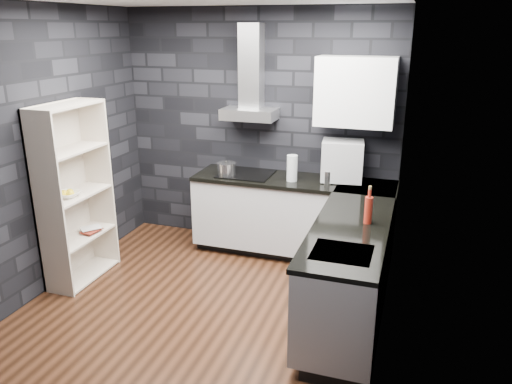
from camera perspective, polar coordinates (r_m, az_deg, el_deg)
The scene contains 27 objects.
ground at distance 4.85m, azimuth -5.74°, elevation -12.49°, with size 3.20×3.20×0.00m, color #3F2214.
wall_back at distance 5.79m, azimuth 0.36°, elevation 7.13°, with size 3.20×0.05×2.70m, color black.
wall_front at distance 3.00m, azimuth -19.20°, elevation -4.88°, with size 3.20×0.05×2.70m, color black.
wall_left at distance 5.19m, azimuth -22.92°, elevation 4.34°, with size 0.05×3.20×2.70m, color black.
wall_right at distance 3.95m, azimuth 15.71°, elevation 1.03°, with size 0.05×3.20×2.70m, color black.
toekick_back at distance 5.81m, azimuth 4.19°, elevation -6.42°, with size 2.18×0.50×0.10m, color black.
toekick_right at distance 4.60m, azimuth 10.72°, elevation -13.89°, with size 0.50×1.78×0.10m, color black.
counter_back_cab at distance 5.60m, azimuth 4.19°, elevation -2.59°, with size 2.20×0.60×0.76m, color #BCBDC1.
counter_right_cab at distance 4.39m, azimuth 10.53°, elevation -9.07°, with size 0.60×1.80×0.76m, color #BCBDC1.
counter_back_top at distance 5.46m, azimuth 4.26°, elevation 1.29°, with size 2.20×0.62×0.04m, color black.
counter_right_top at distance 4.23m, azimuth 10.71°, elevation -4.23°, with size 0.62×1.80×0.04m, color black.
counter_corner_top at distance 5.35m, azimuth 12.62°, elevation 0.50°, with size 0.62×0.62×0.04m, color black.
hood_body at distance 5.59m, azimuth -0.75°, elevation 8.90°, with size 0.60×0.34×0.12m, color silver.
hood_chimney at distance 5.60m, azimuth -0.54°, elevation 14.17°, with size 0.24×0.20×0.90m, color silver.
upper_cabinet at distance 5.29m, azimuth 11.32°, elevation 11.18°, with size 0.80×0.35×0.70m, color white.
cooktop at distance 5.62m, azimuth -1.16°, elevation 2.09°, with size 0.58×0.50×0.01m, color black.
sink_rim at distance 3.76m, azimuth 9.80°, elevation -6.86°, with size 0.44×0.40×0.01m, color silver.
pot at distance 5.57m, azimuth -3.40°, elevation 2.61°, with size 0.20×0.20×0.12m, color silver.
glass_vase at distance 5.36m, azimuth 4.14°, elevation 2.74°, with size 0.11×0.11×0.28m, color silver.
storage_jar at distance 5.45m, azimuth 4.20°, elevation 2.02°, with size 0.08×0.08×0.10m, color tan.
utensil_crock at distance 5.33m, azimuth 8.18°, elevation 1.71°, with size 0.11×0.11×0.14m, color silver.
appliance_garage at distance 5.40m, azimuth 9.83°, elevation 3.57°, with size 0.43×0.33×0.43m, color #ADAFB4.
red_bottle at distance 4.29m, azimuth 12.72°, elevation -2.05°, with size 0.07×0.07×0.23m, color maroon.
bookshelf at distance 5.25m, azimuth -19.97°, elevation -0.29°, with size 0.34×0.80×1.80m, color beige.
fruit_bowl at distance 5.16m, azimuth -20.69°, elevation -0.25°, with size 0.22×0.22×0.06m, color white.
book_red at distance 5.44m, azimuth -18.94°, elevation -3.21°, with size 0.15×0.02×0.20m, color maroon.
book_second at distance 5.48m, azimuth -18.67°, elevation -2.79°, with size 0.15×0.02×0.20m, color #B2B2B2.
Camera 1 is at (1.75, -3.78, 2.48)m, focal length 35.00 mm.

